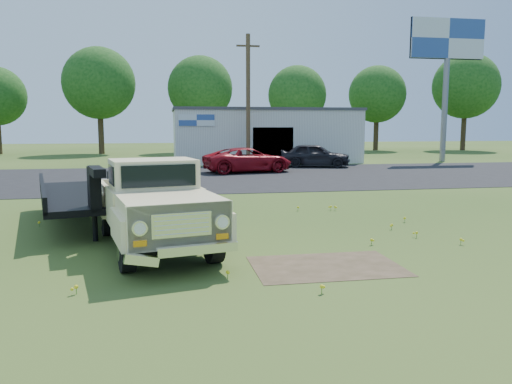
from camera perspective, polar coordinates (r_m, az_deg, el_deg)
The scene contains 16 objects.
ground at distance 12.88m, azimuth -2.57°, elevation -5.17°, with size 140.00×140.00×0.00m, color #2D4A17.
asphalt_lot at distance 27.65m, azimuth -6.73°, elevation 1.67°, with size 90.00×14.00×0.02m, color black.
dirt_patch_a at distance 10.36m, azimuth 8.04°, elevation -8.42°, with size 3.00×2.00×0.01m, color #453924.
dirt_patch_b at distance 16.20m, azimuth -11.27°, elevation -2.65°, with size 2.20×1.60×0.01m, color #453924.
commercial_building at distance 40.18m, azimuth 0.77°, elevation 6.57°, with size 14.20×8.20×4.15m.
billboard at distance 42.81m, azimuth 21.01°, elevation 14.78°, with size 6.10×0.45×11.05m.
utility_pole_mid at distance 34.95m, azimuth -0.90°, elevation 10.51°, with size 1.60×0.30×9.00m.
treeline_c at distance 52.49m, azimuth -17.51°, elevation 11.76°, with size 7.04×7.04×10.47m.
treeline_d at distance 53.21m, azimuth -6.38°, elevation 11.66°, with size 6.72×6.72×10.00m.
treeline_e at distance 53.32m, azimuth 4.73°, elevation 10.99°, with size 6.08×6.08×9.04m.
treeline_f at distance 59.01m, azimuth 13.68°, elevation 10.78°, with size 6.40×6.40×9.52m.
treeline_g at distance 62.48m, azimuth 22.86°, elevation 11.10°, with size 7.36×7.36×10.95m.
vintage_pickup_truck at distance 11.82m, azimuth -11.57°, elevation -1.32°, with size 2.24×5.75×2.09m, color beige, non-canonical shape.
flatbed_trailer at distance 15.51m, azimuth -19.06°, elevation 0.20°, with size 2.34×7.02×1.91m, color black, non-canonical shape.
red_pickup at distance 30.29m, azimuth -0.94°, elevation 3.65°, with size 2.47×5.36×1.49m, color maroon.
dark_sedan at distance 34.37m, azimuth 6.75°, elevation 4.18°, with size 1.91×4.74×1.62m, color black.
Camera 1 is at (-1.66, -12.45, 2.86)m, focal length 35.00 mm.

